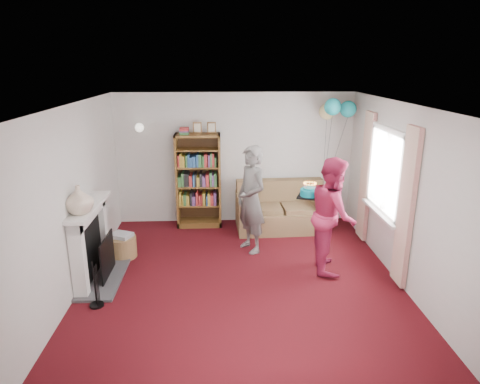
{
  "coord_description": "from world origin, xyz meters",
  "views": [
    {
      "loc": [
        -0.27,
        -5.52,
        3.02
      ],
      "look_at": [
        0.01,
        0.6,
        1.16
      ],
      "focal_mm": 32.0,
      "sensor_mm": 36.0,
      "label": 1
    }
  ],
  "objects_px": {
    "bookcase": "(199,181)",
    "birthday_cake": "(310,193)",
    "person_striped": "(251,200)",
    "sofa": "(281,211)",
    "person_magenta": "(333,215)"
  },
  "relations": [
    {
      "from": "person_striped",
      "to": "person_magenta",
      "type": "relative_size",
      "value": 1.03
    },
    {
      "from": "bookcase",
      "to": "person_magenta",
      "type": "height_order",
      "value": "bookcase"
    },
    {
      "from": "birthday_cake",
      "to": "person_striped",
      "type": "bearing_deg",
      "value": 156.25
    },
    {
      "from": "person_striped",
      "to": "person_magenta",
      "type": "bearing_deg",
      "value": 29.84
    },
    {
      "from": "person_magenta",
      "to": "bookcase",
      "type": "bearing_deg",
      "value": 53.7
    },
    {
      "from": "person_magenta",
      "to": "sofa",
      "type": "bearing_deg",
      "value": 23.9
    },
    {
      "from": "sofa",
      "to": "person_striped",
      "type": "relative_size",
      "value": 0.93
    },
    {
      "from": "person_striped",
      "to": "birthday_cake",
      "type": "height_order",
      "value": "person_striped"
    },
    {
      "from": "sofa",
      "to": "person_magenta",
      "type": "height_order",
      "value": "person_magenta"
    },
    {
      "from": "person_striped",
      "to": "birthday_cake",
      "type": "xyz_separation_m",
      "value": [
        0.87,
        -0.38,
        0.22
      ]
    },
    {
      "from": "bookcase",
      "to": "birthday_cake",
      "type": "xyz_separation_m",
      "value": [
        1.78,
        -1.61,
        0.24
      ]
    },
    {
      "from": "bookcase",
      "to": "person_magenta",
      "type": "relative_size",
      "value": 1.15
    },
    {
      "from": "person_striped",
      "to": "birthday_cake",
      "type": "bearing_deg",
      "value": 37.72
    },
    {
      "from": "sofa",
      "to": "person_striped",
      "type": "distance_m",
      "value": 1.31
    },
    {
      "from": "bookcase",
      "to": "birthday_cake",
      "type": "distance_m",
      "value": 2.41
    }
  ]
}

